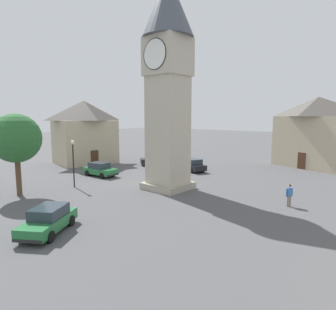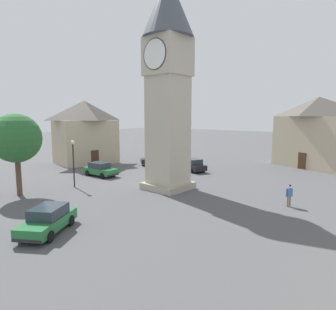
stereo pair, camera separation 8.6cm
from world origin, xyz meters
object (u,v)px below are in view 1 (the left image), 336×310
car_red_corner (48,220)px  tree (16,138)px  lamp_post (73,156)px  building_shop_left (317,132)px  clock_tower (168,66)px  car_silver_kerb (100,169)px  car_white_side (192,165)px  car_blue_kerb (155,160)px  pedestrian (289,193)px  building_terrace_right (85,131)px

car_red_corner → tree: bearing=166.7°
tree → lamp_post: 5.07m
car_red_corner → building_shop_left: bearing=81.0°
clock_tower → tree: bearing=-128.6°
building_shop_left → lamp_post: bearing=-117.5°
car_silver_kerb → car_white_side: (5.97, 9.32, 0.00)m
car_blue_kerb → car_white_side: size_ratio=0.97×
car_blue_kerb → car_red_corner: same height
pedestrian → lamp_post: size_ratio=0.38×
car_white_side → building_shop_left: bearing=50.6°
car_white_side → building_shop_left: size_ratio=0.40×
car_white_side → tree: 19.65m
pedestrian → building_terrace_right: 29.45m
clock_tower → car_blue_kerb: clock_tower is taller
car_red_corner → building_shop_left: (5.36, 33.80, 3.90)m
building_shop_left → car_blue_kerb: bearing=-143.1°
car_red_corner → car_white_side: 21.60m
car_blue_kerb → car_red_corner: 24.07m
car_red_corner → pedestrian: bearing=58.3°
car_red_corner → tree: (-9.61, 2.28, 4.10)m
car_blue_kerb → building_terrace_right: size_ratio=0.48×
building_terrace_right → building_shop_left: bearing=34.8°
car_red_corner → tree: size_ratio=0.63×
car_blue_kerb → tree: size_ratio=0.62×
car_blue_kerb → lamp_post: size_ratio=0.97×
building_shop_left → lamp_post: building_shop_left is taller
clock_tower → tree: size_ratio=2.74×
building_shop_left → lamp_post: size_ratio=2.53×
building_terrace_right → tree: bearing=-51.6°
car_blue_kerb → lamp_post: 14.68m
car_silver_kerb → building_terrace_right: bearing=155.5°
pedestrian → building_shop_left: bearing=99.9°
building_shop_left → lamp_post: 30.36m
car_red_corner → car_silver_kerb: bearing=133.7°
car_white_side → lamp_post: size_ratio=1.00×
building_shop_left → lamp_post: (-14.00, -26.89, -1.63)m
pedestrian → building_shop_left: size_ratio=0.15×
pedestrian → car_blue_kerb: bearing=161.3°
clock_tower → car_white_side: clock_tower is taller
clock_tower → pedestrian: clock_tower is taller
car_white_side → lamp_post: (-3.47, -14.07, 2.27)m
car_silver_kerb → car_white_side: bearing=57.3°
clock_tower → car_white_side: bearing=112.6°
pedestrian → car_silver_kerb: bearing=-172.6°
car_silver_kerb → building_shop_left: bearing=53.3°
car_white_side → tree: (-4.44, -18.70, 4.10)m
lamp_post → car_red_corner: bearing=-38.6°
building_shop_left → building_terrace_right: bearing=-145.2°
car_blue_kerb → pedestrian: bearing=-18.7°
car_white_side → lamp_post: lamp_post is taller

